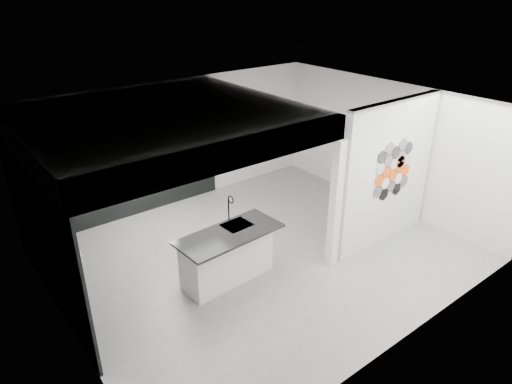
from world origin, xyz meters
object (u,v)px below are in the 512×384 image
object	(u,v)px
kettle	(184,144)
glass_vase	(187,143)
bottle_dark	(127,156)
utensil_cup	(79,169)
partition_panel	(388,174)
wall_basin	(65,255)
glass_bowl	(187,144)
kitchen_island	(227,255)
stockpot	(65,171)

from	to	relation	value
kettle	glass_vase	xyz separation A→B (m)	(0.08, 0.00, -0.00)
bottle_dark	utensil_cup	size ratio (longest dim) A/B	1.69
glass_vase	bottle_dark	size ratio (longest dim) A/B	0.74
partition_panel	kettle	xyz separation A→B (m)	(-2.16, 3.87, -0.01)
wall_basin	glass_bowl	size ratio (longest dim) A/B	4.76
kitchen_island	stockpot	xyz separation A→B (m)	(-1.56, 3.12, 0.92)
glass_bowl	glass_vase	bearing A→B (deg)	0.00
glass_vase	utensil_cup	size ratio (longest dim) A/B	1.26
wall_basin	glass_vase	size ratio (longest dim) A/B	4.55
partition_panel	kitchen_island	size ratio (longest dim) A/B	1.54
partition_panel	kettle	bearing A→B (deg)	119.17
partition_panel	kettle	size ratio (longest dim) A/B	17.05
kettle	kitchen_island	bearing A→B (deg)	-115.62
wall_basin	utensil_cup	distance (m)	2.35
glass_bowl	wall_basin	bearing A→B (deg)	-148.65
partition_panel	stockpot	distance (m)	6.11
glass_bowl	glass_vase	world-z (taller)	glass_vase
wall_basin	glass_vase	distance (m)	4.01
stockpot	glass_bowl	world-z (taller)	stockpot
utensil_cup	glass_vase	bearing A→B (deg)	0.00
kitchen_island	kettle	xyz separation A→B (m)	(1.01, 3.12, 0.91)
partition_panel	glass_vase	size ratio (longest dim) A/B	21.21
kitchen_island	stockpot	distance (m)	3.61
kitchen_island	stockpot	world-z (taller)	stockpot
kettle	bottle_dark	bearing A→B (deg)	172.41
wall_basin	partition_panel	bearing A→B (deg)	-18.23
kettle	stockpot	bearing A→B (deg)	172.41
wall_basin	glass_vase	bearing A→B (deg)	31.35
kitchen_island	partition_panel	bearing A→B (deg)	-16.41
wall_basin	glass_bowl	distance (m)	4.00
kitchen_island	glass_vase	world-z (taller)	glass_vase
kettle	utensil_cup	size ratio (longest dim) A/B	1.57
glass_bowl	glass_vase	size ratio (longest dim) A/B	0.96
glass_bowl	bottle_dark	size ratio (longest dim) A/B	0.71
stockpot	kettle	xyz separation A→B (m)	(2.58, 0.00, -0.01)
glass_bowl	utensil_cup	world-z (taller)	utensil_cup
partition_panel	bottle_dark	size ratio (longest dim) A/B	15.80
wall_basin	kettle	bearing A→B (deg)	31.98
wall_basin	stockpot	xyz separation A→B (m)	(0.73, 2.07, 0.55)
glass_vase	utensil_cup	distance (m)	2.40
utensil_cup	partition_panel	bearing A→B (deg)	-40.83
kitchen_island	utensil_cup	world-z (taller)	kitchen_island
partition_panel	glass_vase	world-z (taller)	partition_panel
bottle_dark	wall_basin	bearing A→B (deg)	-133.83
bottle_dark	stockpot	bearing A→B (deg)	180.00
partition_panel	wall_basin	bearing A→B (deg)	161.77
partition_panel	utensil_cup	size ratio (longest dim) A/B	26.77
partition_panel	wall_basin	xyz separation A→B (m)	(-5.46, 1.80, -0.55)
stockpot	kitchen_island	bearing A→B (deg)	-63.37
wall_basin	kitchen_island	xyz separation A→B (m)	(2.29, -1.05, -0.37)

